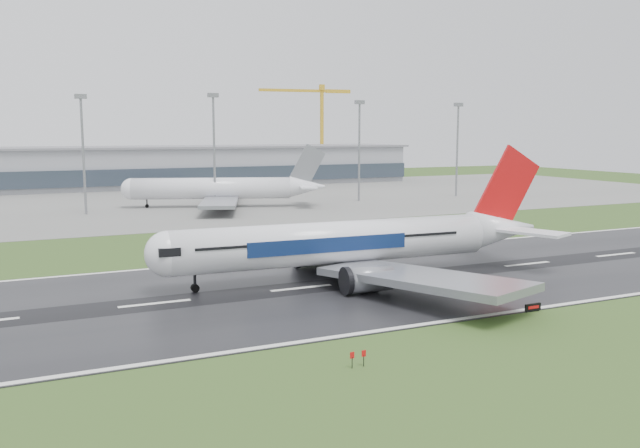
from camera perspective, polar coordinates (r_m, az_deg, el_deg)
name	(u,v)px	position (r m, az deg, el deg)	size (l,w,h in m)	color
ground	(301,289)	(92.07, -1.60, -5.55)	(520.00, 520.00, 0.00)	#2C481A
runway	(301,288)	(92.06, -1.60, -5.52)	(400.00, 45.00, 0.10)	black
apron	(141,202)	(211.39, -15.07, 1.82)	(400.00, 130.00, 0.08)	slate
terminal	(113,168)	(270.01, -17.31, 4.59)	(240.00, 36.00, 15.00)	gray
main_airliner	(362,215)	(97.44, 3.60, 0.74)	(62.35, 59.38, 18.41)	white
parked_airliner	(220,177)	(191.96, -8.54, 4.01)	(58.83, 54.77, 17.24)	white
tower_crane	(322,132)	(311.37, 0.16, 7.92)	(43.54, 2.37, 43.08)	gold
runway_sign	(533,308)	(84.29, 17.77, -6.84)	(2.30, 0.26, 1.04)	black
floodmast_2	(83,157)	(183.23, -19.61, 5.41)	(0.64, 0.64, 29.83)	gray
floodmast_3	(214,153)	(189.58, -9.05, 6.00)	(0.64, 0.64, 30.90)	gray
floodmast_4	(359,153)	(206.89, 3.38, 6.08)	(0.64, 0.64, 29.83)	gray
floodmast_5	(457,152)	(226.61, 11.67, 6.08)	(0.64, 0.64, 29.72)	gray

